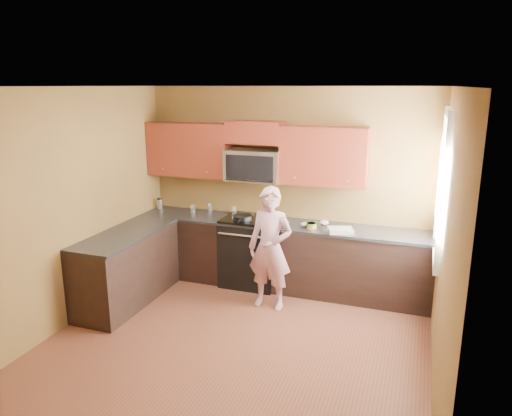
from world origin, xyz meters
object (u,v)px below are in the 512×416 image
at_px(frying_pan, 243,219).
at_px(travel_mug, 160,209).
at_px(butter_tub, 311,228).
at_px(woman, 270,248).
at_px(microwave, 254,180).
at_px(stove, 251,251).

distance_m(frying_pan, travel_mug, 1.43).
bearing_deg(butter_tub, woman, -128.48).
relative_size(frying_pan, travel_mug, 2.66).
xyz_separation_m(woman, frying_pan, (-0.55, 0.50, 0.18)).
xyz_separation_m(woman, travel_mug, (-1.97, 0.74, 0.15)).
xyz_separation_m(microwave, butter_tub, (0.86, -0.23, -0.53)).
relative_size(stove, woman, 0.62).
bearing_deg(frying_pan, woman, -50.28).
bearing_deg(stove, butter_tub, -6.89).
xyz_separation_m(stove, microwave, (0.00, 0.12, 0.97)).
bearing_deg(frying_pan, microwave, 60.75).
bearing_deg(travel_mug, microwave, -0.23).
bearing_deg(woman, butter_tub, 56.01).
bearing_deg(butter_tub, travel_mug, 174.31).
distance_m(frying_pan, butter_tub, 0.95).
distance_m(microwave, butter_tub, 1.04).
distance_m(woman, travel_mug, 2.11).
height_order(woman, butter_tub, woman).
xyz_separation_m(stove, frying_pan, (-0.09, -0.10, 0.47)).
xyz_separation_m(stove, butter_tub, (0.86, -0.10, 0.45)).
relative_size(woman, frying_pan, 3.52).
relative_size(stove, frying_pan, 2.18).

